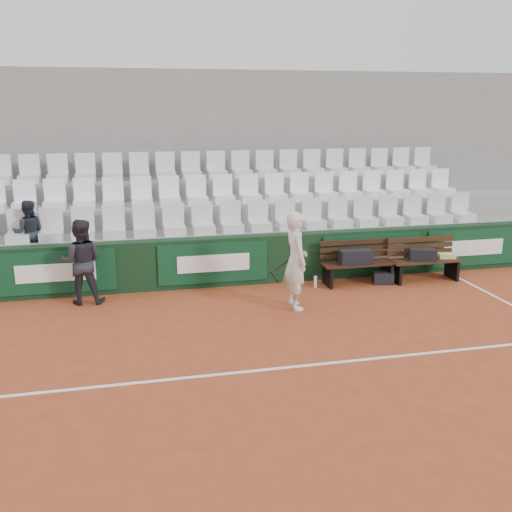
{
  "coord_description": "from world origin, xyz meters",
  "views": [
    {
      "loc": [
        -1.79,
        -7.06,
        3.57
      ],
      "look_at": [
        0.35,
        2.4,
        1.0
      ],
      "focal_mm": 40.0,
      "sensor_mm": 36.0,
      "label": 1
    }
  ],
  "objects_px": {
    "water_bottle_far": "(392,276)",
    "tennis_player": "(296,261)",
    "sports_bag_left": "(356,257)",
    "water_bottle_near": "(315,282)",
    "bench_left": "(358,273)",
    "sports_bag_ground": "(383,278)",
    "ball_kid": "(81,262)",
    "sports_bag_right": "(423,255)",
    "spectator_c": "(27,209)",
    "bench_right": "(424,270)"
  },
  "relations": [
    {
      "from": "water_bottle_far",
      "to": "tennis_player",
      "type": "bearing_deg",
      "value": -157.1
    },
    {
      "from": "sports_bag_left",
      "to": "water_bottle_near",
      "type": "bearing_deg",
      "value": -178.01
    },
    {
      "from": "bench_left",
      "to": "sports_bag_ground",
      "type": "xyz_separation_m",
      "value": [
        0.52,
        -0.11,
        -0.1
      ]
    },
    {
      "from": "bench_left",
      "to": "ball_kid",
      "type": "xyz_separation_m",
      "value": [
        -5.42,
        0.03,
        0.57
      ]
    },
    {
      "from": "water_bottle_near",
      "to": "ball_kid",
      "type": "distance_m",
      "value": 4.54
    },
    {
      "from": "sports_bag_right",
      "to": "sports_bag_ground",
      "type": "relative_size",
      "value": 1.29
    },
    {
      "from": "water_bottle_far",
      "to": "tennis_player",
      "type": "xyz_separation_m",
      "value": [
        -2.42,
        -1.02,
        0.76
      ]
    },
    {
      "from": "sports_bag_right",
      "to": "water_bottle_near",
      "type": "xyz_separation_m",
      "value": [
        -2.3,
        0.07,
        -0.45
      ]
    },
    {
      "from": "ball_kid",
      "to": "sports_bag_ground",
      "type": "bearing_deg",
      "value": -176.36
    },
    {
      "from": "sports_bag_right",
      "to": "tennis_player",
      "type": "xyz_separation_m",
      "value": [
        -3.03,
        -0.95,
        0.31
      ]
    },
    {
      "from": "tennis_player",
      "to": "water_bottle_near",
      "type": "bearing_deg",
      "value": 54.39
    },
    {
      "from": "sports_bag_left",
      "to": "sports_bag_ground",
      "type": "xyz_separation_m",
      "value": [
        0.59,
        -0.08,
        -0.47
      ]
    },
    {
      "from": "sports_bag_right",
      "to": "water_bottle_far",
      "type": "bearing_deg",
      "value": 173.73
    },
    {
      "from": "bench_left",
      "to": "sports_bag_ground",
      "type": "height_order",
      "value": "bench_left"
    },
    {
      "from": "sports_bag_left",
      "to": "spectator_c",
      "type": "xyz_separation_m",
      "value": [
        -6.37,
        1.09,
        1.04
      ]
    },
    {
      "from": "sports_bag_right",
      "to": "tennis_player",
      "type": "relative_size",
      "value": 0.3
    },
    {
      "from": "bench_left",
      "to": "sports_bag_left",
      "type": "bearing_deg",
      "value": -159.86
    },
    {
      "from": "sports_bag_ground",
      "to": "ball_kid",
      "type": "relative_size",
      "value": 0.26
    },
    {
      "from": "bench_left",
      "to": "water_bottle_far",
      "type": "bearing_deg",
      "value": -4.58
    },
    {
      "from": "water_bottle_near",
      "to": "tennis_player",
      "type": "height_order",
      "value": "tennis_player"
    },
    {
      "from": "sports_bag_left",
      "to": "tennis_player",
      "type": "bearing_deg",
      "value": -146.48
    },
    {
      "from": "water_bottle_near",
      "to": "water_bottle_far",
      "type": "relative_size",
      "value": 0.95
    },
    {
      "from": "sports_bag_ground",
      "to": "water_bottle_near",
      "type": "distance_m",
      "value": 1.45
    },
    {
      "from": "bench_left",
      "to": "sports_bag_ground",
      "type": "bearing_deg",
      "value": -11.8
    },
    {
      "from": "water_bottle_far",
      "to": "ball_kid",
      "type": "distance_m",
      "value": 6.21
    },
    {
      "from": "bench_right",
      "to": "water_bottle_near",
      "type": "distance_m",
      "value": 2.39
    },
    {
      "from": "sports_bag_right",
      "to": "water_bottle_far",
      "type": "xyz_separation_m",
      "value": [
        -0.62,
        0.07,
        -0.45
      ]
    },
    {
      "from": "bench_right",
      "to": "sports_bag_ground",
      "type": "bearing_deg",
      "value": -178.52
    },
    {
      "from": "sports_bag_ground",
      "to": "tennis_player",
      "type": "height_order",
      "value": "tennis_player"
    },
    {
      "from": "sports_bag_right",
      "to": "spectator_c",
      "type": "xyz_separation_m",
      "value": [
        -7.81,
        1.19,
        1.05
      ]
    },
    {
      "from": "water_bottle_near",
      "to": "tennis_player",
      "type": "relative_size",
      "value": 0.14
    },
    {
      "from": "sports_bag_right",
      "to": "ball_kid",
      "type": "height_order",
      "value": "ball_kid"
    },
    {
      "from": "spectator_c",
      "to": "bench_right",
      "type": "bearing_deg",
      "value": 168.79
    },
    {
      "from": "sports_bag_left",
      "to": "water_bottle_far",
      "type": "bearing_deg",
      "value": -2.32
    },
    {
      "from": "ball_kid",
      "to": "sports_bag_right",
      "type": "bearing_deg",
      "value": -176.35
    },
    {
      "from": "bench_right",
      "to": "water_bottle_far",
      "type": "relative_size",
      "value": 5.91
    },
    {
      "from": "bench_right",
      "to": "ball_kid",
      "type": "relative_size",
      "value": 0.95
    },
    {
      "from": "bench_right",
      "to": "tennis_player",
      "type": "bearing_deg",
      "value": -162.28
    },
    {
      "from": "sports_bag_ground",
      "to": "bench_right",
      "type": "bearing_deg",
      "value": 1.48
    },
    {
      "from": "sports_bag_right",
      "to": "tennis_player",
      "type": "distance_m",
      "value": 3.19
    },
    {
      "from": "bench_right",
      "to": "water_bottle_near",
      "type": "xyz_separation_m",
      "value": [
        -2.38,
        0.03,
        -0.11
      ]
    },
    {
      "from": "bench_left",
      "to": "bench_right",
      "type": "relative_size",
      "value": 1.0
    },
    {
      "from": "bench_right",
      "to": "spectator_c",
      "type": "xyz_separation_m",
      "value": [
        -7.9,
        1.15,
        1.4
      ]
    },
    {
      "from": "bench_left",
      "to": "tennis_player",
      "type": "xyz_separation_m",
      "value": [
        -1.66,
        -1.08,
        0.66
      ]
    },
    {
      "from": "sports_bag_left",
      "to": "spectator_c",
      "type": "height_order",
      "value": "spectator_c"
    },
    {
      "from": "ball_kid",
      "to": "sports_bag_left",
      "type": "bearing_deg",
      "value": -175.63
    },
    {
      "from": "bench_left",
      "to": "water_bottle_far",
      "type": "xyz_separation_m",
      "value": [
        0.75,
        -0.06,
        -0.1
      ]
    },
    {
      "from": "water_bottle_near",
      "to": "spectator_c",
      "type": "bearing_deg",
      "value": 168.51
    },
    {
      "from": "water_bottle_far",
      "to": "bench_right",
      "type": "bearing_deg",
      "value": -1.97
    },
    {
      "from": "sports_bag_right",
      "to": "bench_left",
      "type": "bearing_deg",
      "value": 174.66
    }
  ]
}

